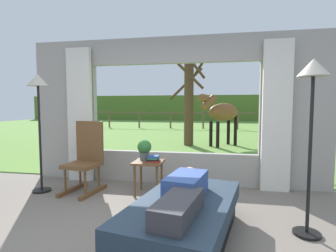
{
  "coord_description": "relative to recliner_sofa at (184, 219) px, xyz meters",
  "views": [
    {
      "loc": [
        0.75,
        -2.23,
        1.36
      ],
      "look_at": [
        0.0,
        1.8,
        1.05
      ],
      "focal_mm": 27.74,
      "sensor_mm": 36.0,
      "label": 1
    }
  ],
  "objects": [
    {
      "name": "curtain_panel_left",
      "position": [
        -2.14,
        1.81,
        0.98
      ],
      "size": [
        0.44,
        0.1,
        2.4
      ],
      "primitive_type": "cube",
      "color": "silver",
      "rests_on": "ground_plane"
    },
    {
      "name": "pasture_fence_line",
      "position": [
        -0.45,
        13.13,
        0.53
      ],
      "size": [
        16.1,
        0.1,
        1.1
      ],
      "color": "brown",
      "rests_on": "outdoor_pasture_lawn"
    },
    {
      "name": "horse",
      "position": [
        0.49,
        6.33,
        0.94
      ],
      "size": [
        1.53,
        1.52,
        1.73
      ],
      "rotation": [
        0.0,
        0.0,
        2.35
      ],
      "color": "brown",
      "rests_on": "outdoor_pasture_lawn"
    },
    {
      "name": "potted_plant",
      "position": [
        -0.79,
        1.34,
        0.48
      ],
      "size": [
        0.22,
        0.22,
        0.32
      ],
      "color": "#4C5156",
      "rests_on": "side_table"
    },
    {
      "name": "recliner_sofa",
      "position": [
        0.0,
        0.0,
        0.0
      ],
      "size": [
        1.2,
        1.84,
        0.42
      ],
      "rotation": [
        0.0,
        0.0,
        -0.19
      ],
      "color": "black",
      "rests_on": "ground_plane"
    },
    {
      "name": "outdoor_pasture_lawn",
      "position": [
        -0.45,
        12.85,
        -0.21
      ],
      "size": [
        36.0,
        21.68,
        0.02
      ],
      "primitive_type": "cube",
      "color": "olive",
      "rests_on": "ground_plane"
    },
    {
      "name": "ground_plane",
      "position": [
        -0.45,
        -0.31,
        -0.22
      ],
      "size": [
        12.0,
        12.0,
        0.0
      ],
      "primitive_type": "plane",
      "color": "#70665B"
    },
    {
      "name": "distant_hill_ridge",
      "position": [
        -0.45,
        22.69,
        0.98
      ],
      "size": [
        36.0,
        2.0,
        2.4
      ],
      "primitive_type": "cube",
      "color": "#4E6C2A",
      "rests_on": "ground_plane"
    },
    {
      "name": "pasture_tree",
      "position": [
        -0.61,
        6.34,
        1.48
      ],
      "size": [
        1.45,
        1.32,
        3.18
      ],
      "color": "#4C3823",
      "rests_on": "outdoor_pasture_lawn"
    },
    {
      "name": "book_stack",
      "position": [
        -0.62,
        1.22,
        0.35
      ],
      "size": [
        0.21,
        0.16,
        0.1
      ],
      "color": "#B22D28",
      "rests_on": "side_table"
    },
    {
      "name": "floor_lamp_right",
      "position": [
        1.27,
        0.34,
        1.27
      ],
      "size": [
        0.32,
        0.32,
        1.84
      ],
      "color": "black",
      "rests_on": "ground_plane"
    },
    {
      "name": "floor_lamp_left",
      "position": [
        -2.43,
        1.1,
        1.28
      ],
      "size": [
        0.32,
        0.32,
        1.86
      ],
      "color": "black",
      "rests_on": "ground_plane"
    },
    {
      "name": "curtain_panel_right",
      "position": [
        1.24,
        1.81,
        0.98
      ],
      "size": [
        0.44,
        0.1,
        2.4
      ],
      "primitive_type": "cube",
      "color": "silver",
      "rests_on": "ground_plane"
    },
    {
      "name": "back_wall_with_window",
      "position": [
        -0.45,
        1.95,
        1.03
      ],
      "size": [
        5.2,
        0.12,
        2.55
      ],
      "color": "#9E998E",
      "rests_on": "ground_plane"
    },
    {
      "name": "reclining_person",
      "position": [
        -0.0,
        -0.05,
        0.3
      ],
      "size": [
        0.45,
        1.43,
        0.22
      ],
      "rotation": [
        0.0,
        0.0,
        -0.19
      ],
      "color": "#334C8C",
      "rests_on": "recliner_sofa"
    },
    {
      "name": "rocking_chair",
      "position": [
        -1.74,
        1.26,
        0.33
      ],
      "size": [
        0.55,
        0.74,
        1.12
      ],
      "rotation": [
        0.0,
        0.0,
        -0.14
      ],
      "color": "brown",
      "rests_on": "ground_plane"
    },
    {
      "name": "side_table",
      "position": [
        -0.71,
        1.28,
        0.21
      ],
      "size": [
        0.44,
        0.44,
        0.52
      ],
      "color": "brown",
      "rests_on": "ground_plane"
    }
  ]
}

